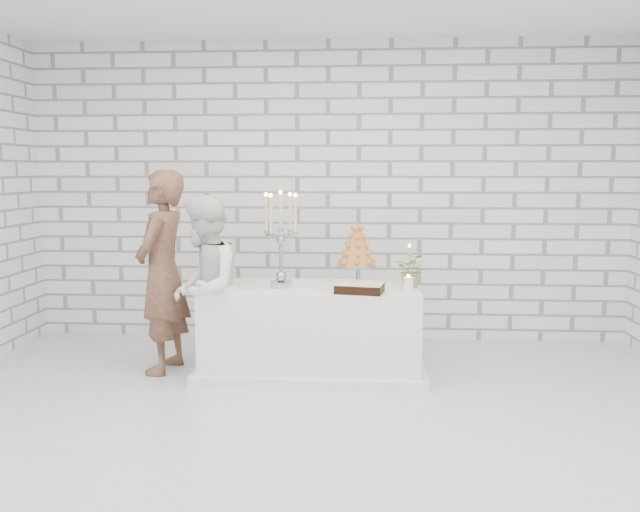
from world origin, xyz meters
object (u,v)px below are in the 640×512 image
at_px(cake_table, 311,330).
at_px(bride, 205,289).
at_px(groom, 162,272).
at_px(candelabra, 281,239).
at_px(croquembouche, 357,253).

relative_size(cake_table, bride, 1.18).
bearing_deg(cake_table, groom, -179.28).
xyz_separation_m(groom, candelabra, (1.02, -0.03, 0.29)).
bearing_deg(cake_table, bride, -163.41).
height_order(cake_table, croquembouche, croquembouche).
distance_m(cake_table, croquembouche, 0.76).
bearing_deg(candelabra, cake_table, 11.37).
xyz_separation_m(cake_table, bride, (-0.85, -0.25, 0.39)).
relative_size(cake_table, candelabra, 2.22).
relative_size(cake_table, groom, 1.04).
bearing_deg(groom, cake_table, 98.49).
relative_size(candelabra, croquembouche, 1.51).
bearing_deg(bride, cake_table, 104.64).
relative_size(cake_table, croquembouche, 3.35).
bearing_deg(groom, candelabra, 95.85).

